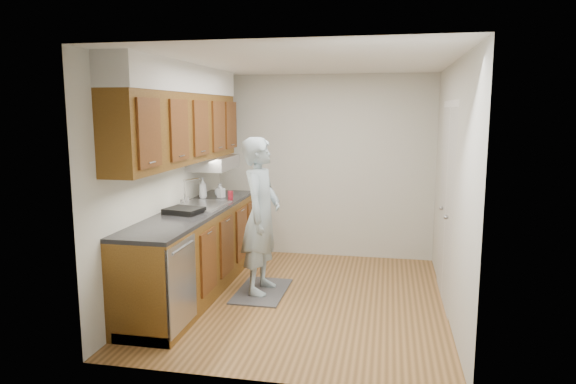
# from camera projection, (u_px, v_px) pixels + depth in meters

# --- Properties ---
(floor) EXTENTS (3.50, 3.50, 0.00)m
(floor) POSITION_uv_depth(u_px,v_px,m) (302.00, 299.00, 5.56)
(floor) COLOR #9F6E3C
(floor) RESTS_ON ground
(ceiling) EXTENTS (3.50, 3.50, 0.00)m
(ceiling) POSITION_uv_depth(u_px,v_px,m) (303.00, 62.00, 5.16)
(ceiling) COLOR white
(ceiling) RESTS_ON wall_left
(wall_left) EXTENTS (0.02, 3.50, 2.50)m
(wall_left) POSITION_uv_depth(u_px,v_px,m) (168.00, 181.00, 5.65)
(wall_left) COLOR beige
(wall_left) RESTS_ON floor
(wall_right) EXTENTS (0.02, 3.50, 2.50)m
(wall_right) POSITION_uv_depth(u_px,v_px,m) (452.00, 189.00, 5.07)
(wall_right) COLOR beige
(wall_right) RESTS_ON floor
(wall_back) EXTENTS (3.00, 0.02, 2.50)m
(wall_back) POSITION_uv_depth(u_px,v_px,m) (323.00, 167.00, 7.06)
(wall_back) COLOR beige
(wall_back) RESTS_ON floor
(counter) EXTENTS (0.64, 2.80, 1.30)m
(counter) POSITION_uv_depth(u_px,v_px,m) (196.00, 249.00, 5.71)
(counter) COLOR brown
(counter) RESTS_ON floor
(upper_cabinets) EXTENTS (0.47, 2.80, 1.21)m
(upper_cabinets) POSITION_uv_depth(u_px,v_px,m) (182.00, 117.00, 5.55)
(upper_cabinets) COLOR brown
(upper_cabinets) RESTS_ON wall_left
(closet_door) EXTENTS (0.02, 1.22, 2.05)m
(closet_door) POSITION_uv_depth(u_px,v_px,m) (446.00, 206.00, 5.40)
(closet_door) COLOR silver
(closet_door) RESTS_ON wall_right
(floor_mat) EXTENTS (0.54, 0.91, 0.02)m
(floor_mat) POSITION_uv_depth(u_px,v_px,m) (262.00, 291.00, 5.76)
(floor_mat) COLOR #5A5A5C
(floor_mat) RESTS_ON floor
(person) EXTENTS (0.51, 0.72, 1.95)m
(person) POSITION_uv_depth(u_px,v_px,m) (261.00, 205.00, 5.61)
(person) COLOR #99AFBA
(person) RESTS_ON floor_mat
(soap_bottle_a) EXTENTS (0.10, 0.10, 0.26)m
(soap_bottle_a) POSITION_uv_depth(u_px,v_px,m) (203.00, 188.00, 6.34)
(soap_bottle_a) COLOR silver
(soap_bottle_a) RESTS_ON counter
(soap_bottle_b) EXTENTS (0.10, 0.10, 0.17)m
(soap_bottle_b) POSITION_uv_depth(u_px,v_px,m) (221.00, 191.00, 6.40)
(soap_bottle_b) COLOR silver
(soap_bottle_b) RESTS_ON counter
(soap_bottle_c) EXTENTS (0.18, 0.18, 0.17)m
(soap_bottle_c) POSITION_uv_depth(u_px,v_px,m) (220.00, 190.00, 6.47)
(soap_bottle_c) COLOR silver
(soap_bottle_c) RESTS_ON counter
(soda_can) EXTENTS (0.07, 0.07, 0.11)m
(soda_can) POSITION_uv_depth(u_px,v_px,m) (230.00, 195.00, 6.21)
(soda_can) COLOR #AE1D2E
(soda_can) RESTS_ON counter
(dish_rack) EXTENTS (0.42, 0.37, 0.06)m
(dish_rack) POSITION_uv_depth(u_px,v_px,m) (184.00, 211.00, 5.42)
(dish_rack) COLOR black
(dish_rack) RESTS_ON counter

